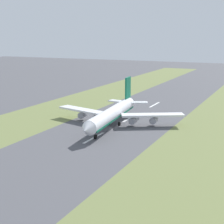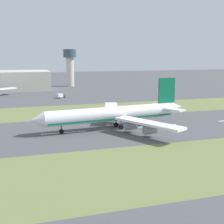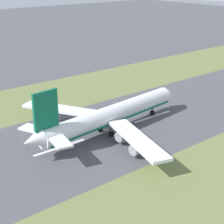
# 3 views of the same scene
# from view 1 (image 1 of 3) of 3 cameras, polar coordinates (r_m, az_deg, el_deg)

# --- Properties ---
(ground_plane) EXTENTS (800.00, 800.00, 0.00)m
(ground_plane) POSITION_cam_1_polar(r_m,az_deg,el_deg) (170.39, -0.18, -2.53)
(ground_plane) COLOR #4C4C51
(grass_median_west) EXTENTS (40.00, 600.00, 0.01)m
(grass_median_west) POSITION_cam_1_polar(r_m,az_deg,el_deg) (157.56, 14.89, -4.16)
(grass_median_west) COLOR olive
(grass_median_west) RESTS_ON ground
(grass_median_east) EXTENTS (40.00, 600.00, 0.01)m
(grass_median_east) POSITION_cam_1_polar(r_m,az_deg,el_deg) (193.11, -12.39, -1.07)
(grass_median_east) COLOR olive
(grass_median_east) RESTS_ON ground
(centreline_dash_near) EXTENTS (1.20, 18.00, 0.01)m
(centreline_dash_near) POSITION_cam_1_polar(r_m,az_deg,el_deg) (227.89, 6.50, 1.11)
(centreline_dash_near) COLOR silver
(centreline_dash_near) RESTS_ON ground
(centreline_dash_mid) EXTENTS (1.20, 18.00, 0.01)m
(centreline_dash_mid) POSITION_cam_1_polar(r_m,az_deg,el_deg) (191.06, 2.74, -0.94)
(centreline_dash_mid) COLOR silver
(centreline_dash_mid) RESTS_ON ground
(centreline_dash_far) EXTENTS (1.20, 18.00, 0.01)m
(centreline_dash_far) POSITION_cam_1_polar(r_m,az_deg,el_deg) (155.81, -2.78, -3.94)
(centreline_dash_far) COLOR silver
(centreline_dash_far) RESTS_ON ground
(airplane_main_jet) EXTENTS (63.78, 67.21, 20.20)m
(airplane_main_jet) POSITION_cam_1_polar(r_m,az_deg,el_deg) (173.91, 0.20, -0.19)
(airplane_main_jet) COLOR white
(airplane_main_jet) RESTS_ON ground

